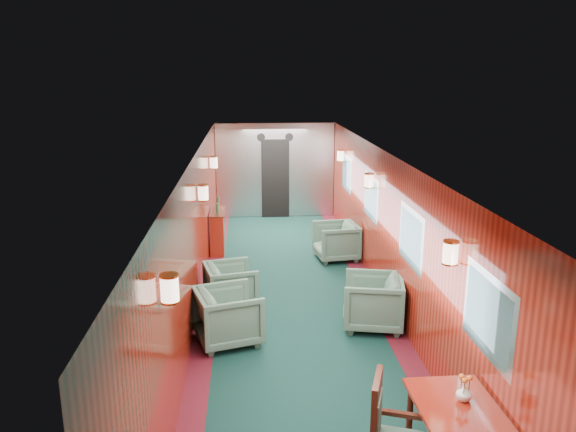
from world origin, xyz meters
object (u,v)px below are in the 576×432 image
object	(u,v)px
armchair_right_far	(336,241)
armchair_right_near	(373,302)
credenza	(218,230)
armchair_left_far	(231,285)
dining_table	(457,419)
armchair_left_near	(228,316)

from	to	relation	value
armchair_right_far	armchair_right_near	bearing A→B (deg)	-5.93
credenza	armchair_left_far	bearing A→B (deg)	-83.30
armchair_right_near	credenza	bearing A→B (deg)	-135.74
dining_table	credenza	xyz separation A→B (m)	(-2.46, 7.02, -0.21)
dining_table	armchair_right_far	xyz separation A→B (m)	(-0.09, 6.29, -0.27)
credenza	armchair_right_near	xyz separation A→B (m)	(2.42, -3.79, -0.05)
dining_table	armchair_right_far	distance (m)	6.29
armchair_left_near	armchair_left_far	xyz separation A→B (m)	(0.00, 1.22, -0.03)
credenza	armchair_left_near	distance (m)	4.13
armchair_left_near	armchair_right_far	size ratio (longest dim) A/B	1.04
armchair_left_near	armchair_left_far	bearing A→B (deg)	-16.77
credenza	armchair_right_far	world-z (taller)	credenza
dining_table	armchair_right_near	size ratio (longest dim) A/B	1.22
armchair_left_near	armchair_right_far	bearing A→B (deg)	-47.54
armchair_right_near	armchair_left_far	bearing A→B (deg)	-101.52
armchair_left_near	armchair_right_far	distance (m)	3.95
armchair_left_near	armchair_right_near	bearing A→B (deg)	-97.79
armchair_left_far	armchair_right_near	size ratio (longest dim) A/B	0.91
armchair_right_near	armchair_left_near	bearing A→B (deg)	-69.35
credenza	armchair_left_far	distance (m)	2.92
credenza	armchair_left_far	size ratio (longest dim) A/B	1.46
credenza	armchair_right_far	xyz separation A→B (m)	(2.36, -0.73, -0.07)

